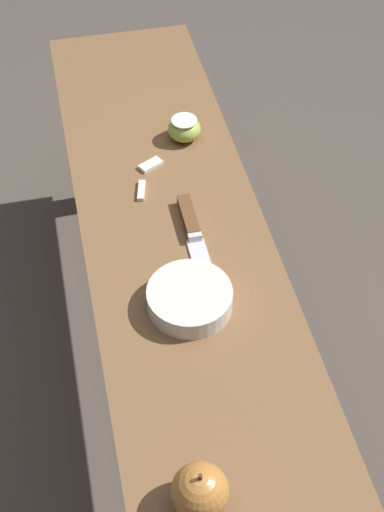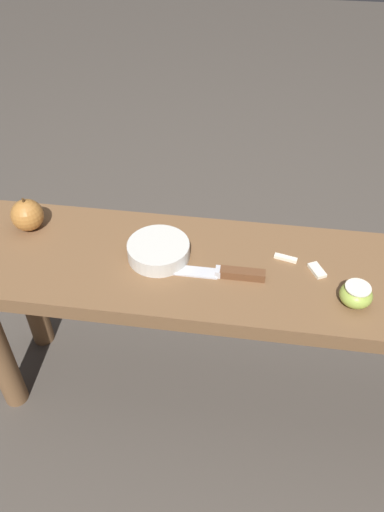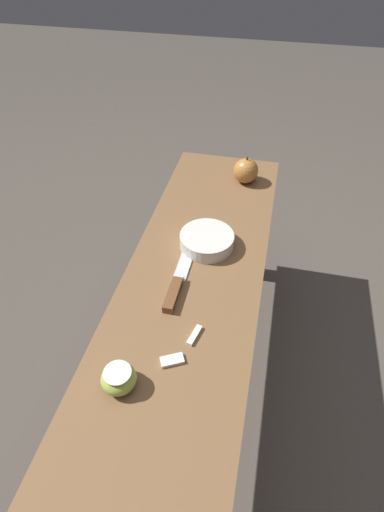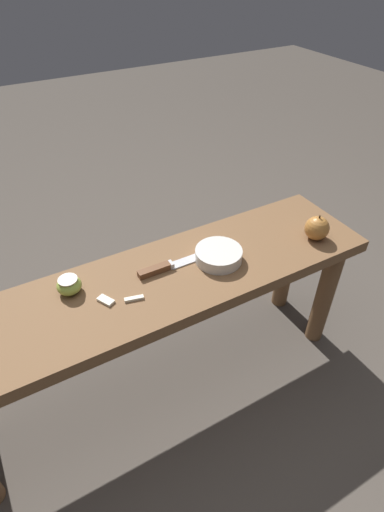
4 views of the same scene
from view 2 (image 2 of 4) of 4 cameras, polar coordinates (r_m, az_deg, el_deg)
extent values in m
plane|color=#4C443D|center=(1.51, 4.55, -15.07)|extent=(8.00, 8.00, 0.00)
cube|color=brown|center=(1.14, 5.82, -2.08)|extent=(1.34, 0.34, 0.04)
cylinder|color=brown|center=(1.52, -18.14, -3.55)|extent=(0.06, 0.06, 0.46)
cube|color=silver|center=(1.11, -0.45, -1.74)|extent=(0.13, 0.03, 0.00)
cube|color=silver|center=(1.10, 3.03, -1.82)|extent=(0.01, 0.03, 0.02)
cube|color=brown|center=(1.10, 5.60, -2.03)|extent=(0.10, 0.02, 0.02)
sphere|color=#B27233|center=(1.27, -18.29, 4.47)|extent=(0.08, 0.08, 0.08)
cylinder|color=#4C3319|center=(1.24, -18.71, 5.99)|extent=(0.01, 0.01, 0.01)
ellipsoid|color=#9EB747|center=(1.08, 18.25, -4.25)|extent=(0.07, 0.07, 0.05)
cylinder|color=white|center=(1.07, 18.50, -3.45)|extent=(0.05, 0.05, 0.00)
cube|color=white|center=(1.14, 14.13, -1.59)|extent=(0.04, 0.05, 0.01)
cube|color=white|center=(1.16, 10.68, -0.23)|extent=(0.05, 0.02, 0.01)
cylinder|color=silver|center=(1.14, -3.82, 0.64)|extent=(0.14, 0.14, 0.04)
camera|label=1|loc=(1.35, -47.17, 39.88)|focal=50.00mm
camera|label=3|loc=(1.13, 45.86, 28.42)|focal=28.00mm
camera|label=4|loc=(1.63, 25.89, 39.46)|focal=28.00mm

